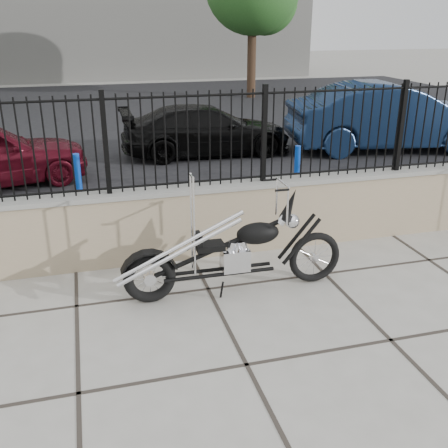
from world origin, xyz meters
TOP-DOWN VIEW (x-y plane):
  - ground_plane at (0.00, 0.00)m, footprint 90.00×90.00m
  - parking_lot at (0.00, 12.50)m, footprint 30.00×30.00m
  - retaining_wall at (0.00, 2.50)m, footprint 14.00×0.36m
  - iron_fence at (0.00, 2.50)m, footprint 14.00×0.08m
  - chopper_motorcycle at (0.24, 1.37)m, footprint 2.46×0.47m
  - car_black at (1.51, 7.87)m, footprint 3.92×1.65m
  - car_blue at (5.82, 7.17)m, footprint 4.98×2.40m
  - bollard_a at (-1.39, 4.78)m, footprint 0.15×0.15m
  - bollard_b at (2.43, 4.67)m, footprint 0.12×0.12m

SIDE VIEW (x-z plane):
  - ground_plane at x=0.00m, z-range 0.00..0.00m
  - parking_lot at x=0.00m, z-range 0.00..0.00m
  - bollard_b at x=2.43m, z-range 0.00..0.86m
  - bollard_a at x=-1.39m, z-range 0.00..0.93m
  - retaining_wall at x=0.00m, z-range 0.00..0.96m
  - car_black at x=1.51m, z-range 0.00..1.13m
  - chopper_motorcycle at x=0.24m, z-range 0.00..1.47m
  - car_blue at x=5.82m, z-range 0.00..1.57m
  - iron_fence at x=0.00m, z-range 0.96..2.16m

